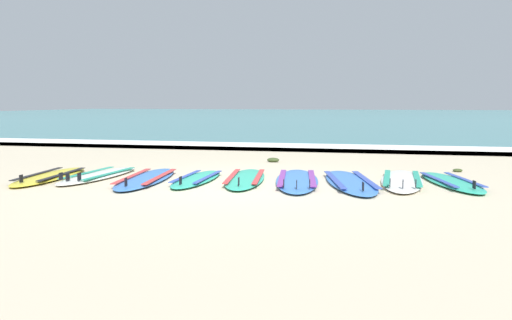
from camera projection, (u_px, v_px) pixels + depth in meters
ground_plane at (245, 186)px, 8.00m from camera, size 80.00×80.00×0.00m
sea at (358, 116)px, 42.35m from camera, size 80.00×60.00×0.10m
wave_foam_strip at (304, 148)px, 13.94m from camera, size 80.00×1.31×0.11m
surfboard_0 at (50, 176)px, 8.78m from camera, size 0.87×2.35×0.18m
surfboard_1 at (99, 175)px, 8.88m from camera, size 0.61×2.25×0.18m
surfboard_2 at (146, 178)px, 8.52m from camera, size 0.95×2.54×0.18m
surfboard_3 at (197, 179)px, 8.48m from camera, size 0.58×2.03×0.18m
surfboard_4 at (245, 179)px, 8.51m from camera, size 0.92×2.38×0.18m
surfboard_5 at (297, 180)px, 8.34m from camera, size 1.01×2.62×0.18m
surfboard_6 at (350, 182)px, 8.17m from camera, size 1.21×2.66×0.18m
surfboard_7 at (402, 180)px, 8.32m from camera, size 0.66×2.48×0.18m
surfboard_8 at (451, 182)px, 8.16m from camera, size 1.04×2.25×0.18m
seaweed_clump_near_shoreline at (273, 160)px, 11.13m from camera, size 0.25×0.20×0.09m
seaweed_clump_mid_sand at (458, 170)px, 9.58m from camera, size 0.17×0.13×0.06m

